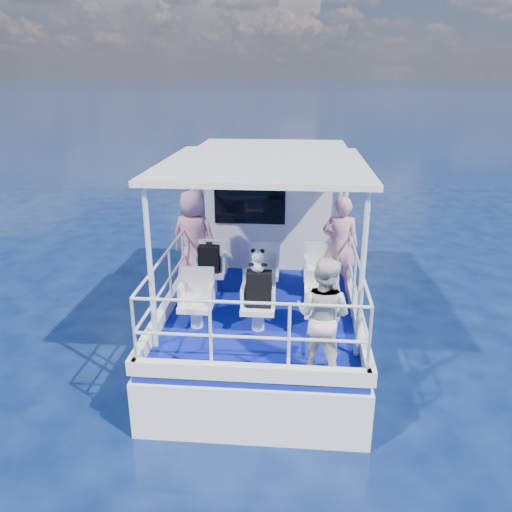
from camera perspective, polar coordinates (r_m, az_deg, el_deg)
The scene contains 20 objects.
ground at distance 8.73m, azimuth 0.83°, elevation -10.14°, with size 2000.00×2000.00×0.00m, color #08133C.
hull at distance 9.61m, azimuth 1.26°, elevation -7.17°, with size 3.00×7.00×1.60m, color white.
deck at distance 9.25m, azimuth 1.30°, elevation -2.47°, with size 2.90×6.90×0.10m, color #091285.
cabin at distance 10.14m, azimuth 1.82°, elevation 6.35°, with size 2.85×2.00×2.20m, color white.
canopy at distance 7.47m, azimuth 0.83°, elevation 10.43°, with size 3.00×3.20×0.08m, color white.
canopy_posts at distance 7.69m, azimuth 0.76°, elevation 1.95°, with size 2.77×2.97×2.20m.
railings at distance 7.59m, azimuth 0.57°, elevation -3.12°, with size 2.84×3.59×1.00m, color white, non-canonical shape.
seat_port_fwd at distance 8.53m, azimuth -5.09°, elevation -2.80°, with size 0.48×0.46×0.38m, color white.
seat_center_fwd at distance 8.42m, azimuth 0.96°, elevation -3.02°, with size 0.48×0.46×0.38m, color white.
seat_stbd_fwd at distance 8.42m, azimuth 7.09°, elevation -3.20°, with size 0.48×0.46×0.38m, color white.
seat_port_aft at distance 7.36m, azimuth -6.81°, elevation -6.67°, with size 0.48×0.46×0.38m, color white.
seat_center_aft at distance 7.24m, azimuth 0.24°, elevation -6.99°, with size 0.48×0.46×0.38m, color white.
seat_stbd_aft at distance 7.24m, azimuth 7.42°, elevation -7.20°, with size 0.48×0.46×0.38m, color white.
passenger_port_fwd at distance 8.69m, azimuth -7.11°, elevation 2.11°, with size 0.63×0.45×1.68m, color pink.
passenger_stbd_fwd at distance 8.37m, azimuth 9.58°, elevation 1.19°, with size 0.60×0.40×1.65m, color pink.
passenger_stbd_aft at distance 6.10m, azimuth 7.67°, elevation -6.77°, with size 0.72×0.56×1.49m, color silver.
backpack_port at distance 8.32m, azimuth -5.40°, elevation -0.33°, with size 0.34×0.19×0.45m, color black.
backpack_center at distance 7.03m, azimuth 0.35°, elevation -3.78°, with size 0.35×0.20×0.52m, color black.
compact_camera at distance 8.25m, azimuth -5.36°, elevation 1.38°, with size 0.10×0.06×0.06m, color black.
panda at distance 6.87m, azimuth 0.21°, elevation -0.53°, with size 0.21×0.18×0.33m, color silver, non-canonical shape.
Camera 1 is at (0.52, -7.55, 4.35)m, focal length 35.00 mm.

